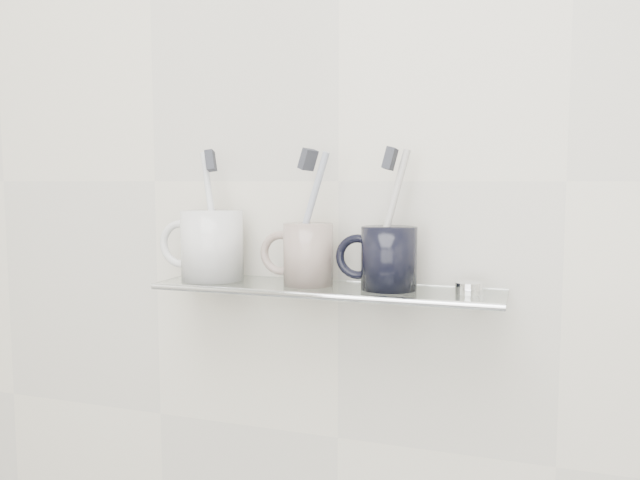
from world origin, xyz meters
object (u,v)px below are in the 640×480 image
at_px(mug_left, 212,245).
at_px(shelf_glass, 326,289).
at_px(mug_center, 308,254).
at_px(mug_right, 389,258).

bearing_deg(mug_left, shelf_glass, 5.96).
height_order(mug_left, mug_center, mug_left).
height_order(mug_center, mug_right, mug_center).
xyz_separation_m(shelf_glass, mug_right, (0.09, 0.00, 0.05)).
bearing_deg(mug_center, mug_left, 161.77).
height_order(shelf_glass, mug_center, mug_center).
xyz_separation_m(mug_left, mug_right, (0.27, 0.00, -0.01)).
relative_size(shelf_glass, mug_left, 4.73).
bearing_deg(mug_right, mug_center, 175.43).
relative_size(mug_left, mug_center, 1.18).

